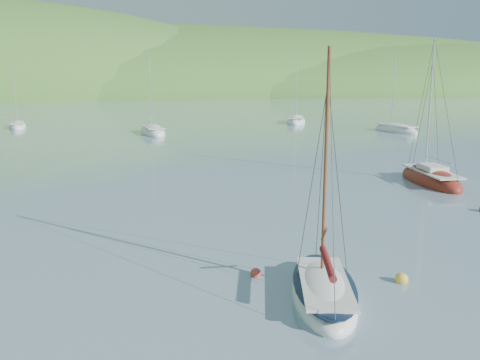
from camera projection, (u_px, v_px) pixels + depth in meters
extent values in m
plane|color=slate|center=(343.00, 296.00, 18.51)|extent=(700.00, 700.00, 0.00)
ellipsoid|color=#306C29|center=(127.00, 92.00, 179.80)|extent=(440.00, 110.00, 44.00)
ellipsoid|color=#306C29|center=(383.00, 90.00, 191.94)|extent=(240.00, 100.00, 34.00)
ellipsoid|color=white|center=(324.00, 295.00, 18.32)|extent=(3.75, 6.26, 1.44)
cube|color=silver|center=(325.00, 282.00, 18.10)|extent=(2.86, 4.86, 0.10)
cylinder|color=brown|center=(326.00, 165.00, 18.11)|extent=(0.12, 0.12, 7.86)
ellipsoid|color=black|center=(324.00, 283.00, 18.23)|extent=(3.70, 6.20, 0.25)
cylinder|color=maroon|center=(328.00, 263.00, 17.34)|extent=(1.04, 2.78, 0.24)
ellipsoid|color=maroon|center=(431.00, 181.00, 36.66)|extent=(3.18, 7.34, 1.96)
cube|color=silver|center=(432.00, 171.00, 36.38)|extent=(2.40, 5.71, 0.10)
cylinder|color=#BABABF|center=(430.00, 105.00, 36.44)|extent=(0.12, 0.12, 8.90)
cube|color=silver|center=(433.00, 168.00, 36.33)|extent=(1.54, 2.12, 0.42)
cylinder|color=#BABABF|center=(439.00, 160.00, 35.50)|extent=(0.45, 3.41, 0.09)
ellipsoid|color=white|center=(153.00, 133.00, 64.07)|extent=(3.32, 7.70, 2.04)
cube|color=silver|center=(153.00, 127.00, 63.79)|extent=(2.50, 6.00, 0.10)
cylinder|color=#BABABF|center=(150.00, 89.00, 63.84)|extent=(0.12, 0.12, 8.98)
ellipsoid|color=white|center=(296.00, 122.00, 76.70)|extent=(5.19, 7.94, 2.04)
cube|color=silver|center=(296.00, 117.00, 76.41)|extent=(3.97, 6.16, 0.10)
cylinder|color=#BABABF|center=(297.00, 85.00, 76.51)|extent=(0.12, 0.12, 8.99)
ellipsoid|color=white|center=(18.00, 127.00, 70.44)|extent=(2.79, 6.27, 1.66)
cube|color=silver|center=(17.00, 123.00, 70.21)|extent=(2.11, 4.88, 0.10)
cylinder|color=#BABABF|center=(15.00, 95.00, 70.25)|extent=(0.12, 0.12, 7.28)
ellipsoid|color=white|center=(396.00, 131.00, 66.27)|extent=(4.02, 7.20, 1.86)
cube|color=silver|center=(397.00, 125.00, 66.02)|extent=(3.06, 5.59, 0.10)
cylinder|color=#BABABF|center=(393.00, 92.00, 66.01)|extent=(0.12, 0.12, 8.18)
sphere|color=gold|center=(401.00, 279.00, 19.65)|extent=(0.49, 0.49, 0.49)
sphere|color=#C84036|center=(256.00, 273.00, 20.22)|extent=(0.41, 0.41, 0.41)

